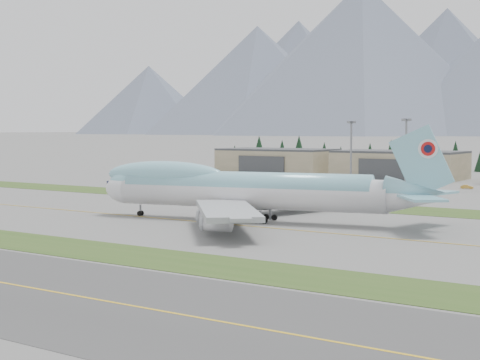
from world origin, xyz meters
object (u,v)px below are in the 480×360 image
Objects in this scene: boeing_747_freighter at (246,189)px; hangar_center at (399,165)px; service_vehicle_a at (304,181)px; hangar_left at (277,161)px; service_vehicle_b at (467,189)px.

boeing_747_freighter is 145.08m from hangar_center.
boeing_747_freighter is 21.66× the size of service_vehicle_a.
hangar_left reaches higher than service_vehicle_a.
service_vehicle_a is (31.72, -34.26, -5.39)m from hangar_left.
boeing_747_freighter is at bearing -61.47° from hangar_left.
boeing_747_freighter is 109.20m from service_vehicle_b.
service_vehicle_a is 0.88× the size of service_vehicle_b.
service_vehicle_b is (91.72, -35.15, -5.39)m from hangar_left.
service_vehicle_a is (-23.28, -34.26, -5.39)m from hangar_center.
hangar_left is (-77.89, 143.26, -1.23)m from boeing_747_freighter.
boeing_747_freighter reaches higher than hangar_left.
service_vehicle_a is at bearing 100.76° from boeing_747_freighter.
boeing_747_freighter is 1.59× the size of hangar_left.
boeing_747_freighter is 19.00× the size of service_vehicle_b.
hangar_center is at bearing 0.00° from hangar_left.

